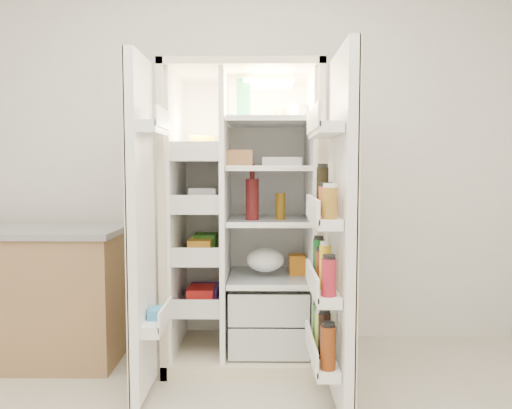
{
  "coord_description": "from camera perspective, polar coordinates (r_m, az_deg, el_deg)",
  "views": [
    {
      "loc": [
        0.22,
        -1.39,
        1.2
      ],
      "look_at": [
        0.19,
        1.25,
        1.0
      ],
      "focal_mm": 34.0,
      "sensor_mm": 36.0,
      "label": 1
    }
  ],
  "objects": [
    {
      "name": "kitchen_counter",
      "position": [
        3.38,
        -24.88,
        -9.49
      ],
      "size": [
        1.15,
        0.61,
        0.83
      ],
      "color": "#926B49",
      "rests_on": "floor"
    },
    {
      "name": "freezer_door",
      "position": [
        2.53,
        -13.28,
        -2.82
      ],
      "size": [
        0.15,
        0.4,
        1.72
      ],
      "color": "white",
      "rests_on": "floor"
    },
    {
      "name": "refrigerator",
      "position": [
        3.08,
        -1.14,
        -4.21
      ],
      "size": [
        0.92,
        0.7,
        1.8
      ],
      "color": "beige",
      "rests_on": "floor"
    },
    {
      "name": "wall_back",
      "position": [
        3.4,
        -3.12,
        6.82
      ],
      "size": [
        4.0,
        0.02,
        2.7
      ],
      "primitive_type": "cube",
      "color": "silver",
      "rests_on": "floor"
    },
    {
      "name": "fridge_door",
      "position": [
        2.4,
        9.56,
        -3.78
      ],
      "size": [
        0.17,
        0.58,
        1.72
      ],
      "color": "white",
      "rests_on": "floor"
    }
  ]
}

